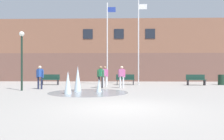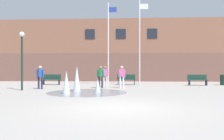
{
  "view_description": "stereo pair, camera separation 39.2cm",
  "coord_description": "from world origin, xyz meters",
  "px_view_note": "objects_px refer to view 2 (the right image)",
  "views": [
    {
      "loc": [
        -0.14,
        -7.61,
        1.32
      ],
      "look_at": [
        -0.55,
        8.12,
        1.3
      ],
      "focal_mm": 35.0,
      "sensor_mm": 36.0,
      "label": 1
    },
    {
      "loc": [
        0.25,
        -7.59,
        1.32
      ],
      "look_at": [
        -0.55,
        8.12,
        1.3
      ],
      "focal_mm": 35.0,
      "sensor_mm": 36.0,
      "label": 2
    }
  ],
  "objects_px": {
    "flagpole_left": "(109,41)",
    "adult_in_red": "(122,75)",
    "park_bench_center": "(126,79)",
    "teen_by_trashcan": "(101,75)",
    "park_bench_far_left": "(52,79)",
    "park_bench_far_right": "(197,80)",
    "trash_can": "(224,80)",
    "flagpole_right": "(140,39)",
    "lamp_post_left_lane": "(22,52)",
    "adult_watching": "(105,75)",
    "adult_near_bench": "(40,75)"
  },
  "relations": [
    {
      "from": "park_bench_center",
      "to": "flagpole_right",
      "type": "relative_size",
      "value": 0.21
    },
    {
      "from": "lamp_post_left_lane",
      "to": "flagpole_right",
      "type": "bearing_deg",
      "value": 36.16
    },
    {
      "from": "park_bench_far_left",
      "to": "park_bench_far_right",
      "type": "xyz_separation_m",
      "value": [
        12.56,
        -0.1,
        0.0
      ]
    },
    {
      "from": "lamp_post_left_lane",
      "to": "adult_watching",
      "type": "bearing_deg",
      "value": 31.83
    },
    {
      "from": "adult_in_red",
      "to": "adult_near_bench",
      "type": "distance_m",
      "value": 5.67
    },
    {
      "from": "park_bench_center",
      "to": "park_bench_far_right",
      "type": "xyz_separation_m",
      "value": [
        6.01,
        -0.3,
        0.0
      ]
    },
    {
      "from": "park_bench_far_left",
      "to": "park_bench_center",
      "type": "bearing_deg",
      "value": 1.7
    },
    {
      "from": "park_bench_center",
      "to": "flagpole_right",
      "type": "bearing_deg",
      "value": 17.5
    },
    {
      "from": "park_bench_far_left",
      "to": "park_bench_far_right",
      "type": "bearing_deg",
      "value": -0.47
    },
    {
      "from": "adult_near_bench",
      "to": "trash_can",
      "type": "height_order",
      "value": "adult_near_bench"
    },
    {
      "from": "park_bench_center",
      "to": "teen_by_trashcan",
      "type": "height_order",
      "value": "teen_by_trashcan"
    },
    {
      "from": "adult_in_red",
      "to": "flagpole_right",
      "type": "relative_size",
      "value": 0.21
    },
    {
      "from": "flagpole_left",
      "to": "adult_in_red",
      "type": "bearing_deg",
      "value": -72.27
    },
    {
      "from": "adult_in_red",
      "to": "trash_can",
      "type": "xyz_separation_m",
      "value": [
        8.7,
        3.42,
        -0.48
      ]
    },
    {
      "from": "park_bench_center",
      "to": "adult_watching",
      "type": "relative_size",
      "value": 1.01
    },
    {
      "from": "adult_in_red",
      "to": "adult_near_bench",
      "type": "xyz_separation_m",
      "value": [
        -5.58,
        -1.02,
        0.0
      ]
    },
    {
      "from": "park_bench_center",
      "to": "teen_by_trashcan",
      "type": "relative_size",
      "value": 1.01
    },
    {
      "from": "adult_watching",
      "to": "adult_in_red",
      "type": "relative_size",
      "value": 1.0
    },
    {
      "from": "adult_in_red",
      "to": "adult_near_bench",
      "type": "bearing_deg",
      "value": -160.9
    },
    {
      "from": "adult_in_red",
      "to": "trash_can",
      "type": "height_order",
      "value": "adult_in_red"
    },
    {
      "from": "park_bench_far_left",
      "to": "adult_watching",
      "type": "distance_m",
      "value": 5.34
    },
    {
      "from": "trash_can",
      "to": "teen_by_trashcan",
      "type": "bearing_deg",
      "value": -160.74
    },
    {
      "from": "adult_watching",
      "to": "lamp_post_left_lane",
      "type": "relative_size",
      "value": 0.42
    },
    {
      "from": "flagpole_right",
      "to": "teen_by_trashcan",
      "type": "bearing_deg",
      "value": -128.64
    },
    {
      "from": "teen_by_trashcan",
      "to": "flagpole_right",
      "type": "distance_m",
      "value": 5.85
    },
    {
      "from": "park_bench_center",
      "to": "adult_in_red",
      "type": "bearing_deg",
      "value": -96.23
    },
    {
      "from": "park_bench_far_left",
      "to": "adult_near_bench",
      "type": "distance_m",
      "value": 4.24
    },
    {
      "from": "adult_near_bench",
      "to": "trash_can",
      "type": "bearing_deg",
      "value": -44.52
    },
    {
      "from": "park_bench_center",
      "to": "adult_in_red",
      "type": "xyz_separation_m",
      "value": [
        -0.37,
        -3.35,
        0.45
      ]
    },
    {
      "from": "adult_near_bench",
      "to": "teen_by_trashcan",
      "type": "relative_size",
      "value": 1.0
    },
    {
      "from": "park_bench_far_right",
      "to": "lamp_post_left_lane",
      "type": "bearing_deg",
      "value": -158.07
    },
    {
      "from": "park_bench_center",
      "to": "park_bench_far_right",
      "type": "relative_size",
      "value": 1.0
    },
    {
      "from": "trash_can",
      "to": "adult_near_bench",
      "type": "bearing_deg",
      "value": -162.73
    },
    {
      "from": "adult_in_red",
      "to": "lamp_post_left_lane",
      "type": "distance_m",
      "value": 6.86
    },
    {
      "from": "park_bench_center",
      "to": "adult_near_bench",
      "type": "xyz_separation_m",
      "value": [
        -5.95,
        -4.37,
        0.45
      ]
    },
    {
      "from": "park_bench_far_left",
      "to": "adult_watching",
      "type": "xyz_separation_m",
      "value": [
        4.9,
        -2.08,
        0.45
      ]
    },
    {
      "from": "adult_watching",
      "to": "flagpole_right",
      "type": "xyz_separation_m",
      "value": [
        2.87,
        2.66,
        3.08
      ]
    },
    {
      "from": "adult_watching",
      "to": "park_bench_center",
      "type": "bearing_deg",
      "value": -125.02
    },
    {
      "from": "park_bench_far_left",
      "to": "teen_by_trashcan",
      "type": "relative_size",
      "value": 1.01
    },
    {
      "from": "lamp_post_left_lane",
      "to": "park_bench_far_left",
      "type": "bearing_deg",
      "value": 88.05
    },
    {
      "from": "adult_in_red",
      "to": "flagpole_right",
      "type": "distance_m",
      "value": 5.1
    },
    {
      "from": "adult_in_red",
      "to": "teen_by_trashcan",
      "type": "xyz_separation_m",
      "value": [
        -1.51,
        -0.14,
        0.0
      ]
    },
    {
      "from": "park_bench_far_left",
      "to": "lamp_post_left_lane",
      "type": "bearing_deg",
      "value": -91.95
    },
    {
      "from": "trash_can",
      "to": "park_bench_far_right",
      "type": "bearing_deg",
      "value": -170.96
    },
    {
      "from": "adult_near_bench",
      "to": "flagpole_left",
      "type": "xyz_separation_m",
      "value": [
        4.39,
        4.75,
        2.96
      ]
    },
    {
      "from": "adult_watching",
      "to": "flagpole_left",
      "type": "xyz_separation_m",
      "value": [
        0.09,
        2.66,
        2.96
      ]
    },
    {
      "from": "flagpole_left",
      "to": "lamp_post_left_lane",
      "type": "height_order",
      "value": "flagpole_left"
    },
    {
      "from": "lamp_post_left_lane",
      "to": "trash_can",
      "type": "distance_m",
      "value": 16.16
    },
    {
      "from": "adult_in_red",
      "to": "park_bench_center",
      "type": "bearing_deg",
      "value": 92.56
    },
    {
      "from": "park_bench_far_right",
      "to": "lamp_post_left_lane",
      "type": "xyz_separation_m",
      "value": [
        -12.74,
        -5.13,
        1.98
      ]
    }
  ]
}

